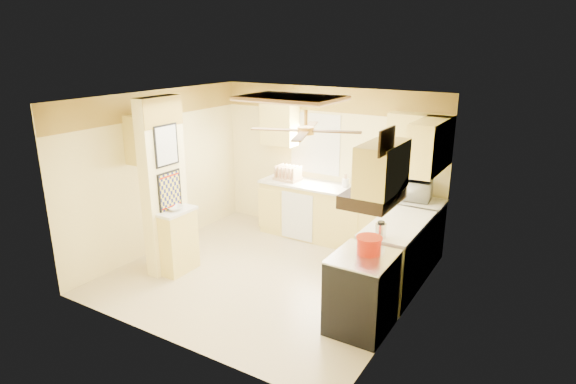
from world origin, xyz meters
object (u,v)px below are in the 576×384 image
Objects in this scene: microwave at (412,189)px; kettle at (381,230)px; dutch_oven at (369,245)px; stove at (362,292)px; bowl at (175,208)px.

kettle is (0.13, -1.64, -0.06)m from microwave.
kettle is (-0.03, 0.45, 0.02)m from dutch_oven.
microwave is 2.71× the size of kettle.
dutch_oven reaches higher than stove.
microwave is 2.39× the size of bowl.
bowl is 2.85m from dutch_oven.
kettle is at bearing 91.08° from stove.
bowl is at bearing 34.03° from microwave.
dutch_oven is at bearing 89.27° from microwave.
microwave is at bearing 39.23° from bowl.
kettle is (-0.01, 0.54, 0.57)m from stove.
microwave is 3.47m from bowl.
bowl is at bearing -177.94° from dutch_oven.
stove is 3.10× the size of dutch_oven.
dutch_oven reaches higher than bowl.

